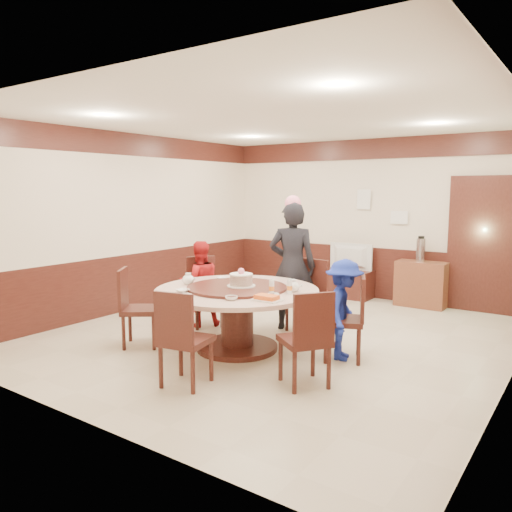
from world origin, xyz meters
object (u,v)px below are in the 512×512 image
Objects in this scene: person_blue at (344,310)px; thermos at (421,250)px; tv_stand at (348,283)px; side_cabinet at (421,284)px; person_red at (200,284)px; person_standing at (292,266)px; birthday_cake at (241,280)px; shrimp_platter at (267,298)px; television at (349,257)px; banquet_table at (237,306)px.

person_blue is 3.13m from thermos.
tv_stand is 1.06× the size of side_cabinet.
person_red is at bearing -126.77° from side_cabinet.
person_red is (-1.15, -0.61, -0.27)m from person_standing.
tv_stand is at bearing 93.00° from birthday_cake.
shrimp_platter is 0.37× the size of television.
birthday_cake is at bearing -107.52° from side_cabinet.
shrimp_platter reaches higher than tv_stand.
thermos reaches higher than birthday_cake.
person_blue is 0.96m from shrimp_platter.
shrimp_platter is (0.61, -0.37, -0.08)m from birthday_cake.
television reaches higher than side_cabinet.
person_blue is 1.35× the size of tv_stand.
person_blue is 3.37m from tv_stand.
thermos is (1.26, 0.03, 0.69)m from tv_stand.
shrimp_platter is at bearing -96.80° from thermos.
television is at bearing -109.58° from person_standing.
tv_stand is 1.29m from side_cabinet.
person_standing is 2.20× the size of side_cabinet.
birthday_cake is 0.90× the size of thermos.
side_cabinet is at bearing 72.48° from birthday_cake.
person_standing is at bearing 86.25° from banquet_table.
side_cabinet is (1.29, 0.03, 0.12)m from tv_stand.
person_blue is (1.12, -0.74, -0.30)m from person_standing.
person_standing is 1.14m from birthday_cake.
tv_stand is (-0.21, 2.34, -0.63)m from person_standing.
person_red reaches higher than banquet_table.
shrimp_platter is 3.92m from television.
person_red reaches higher than thermos.
tv_stand is at bearing 92.26° from banquet_table.
birthday_cake is at bearing 92.37° from person_blue.
television is (0.94, 2.95, 0.13)m from person_red.
birthday_cake is at bearing 102.20° from person_red.
banquet_table is at bearing -108.04° from side_cabinet.
person_red is at bearing -126.37° from thermos.
thermos is (2.19, 2.98, 0.33)m from person_red.
television is at bearing 101.67° from shrimp_platter.
person_standing reaches higher than birthday_cake.
banquet_table is 3.72m from side_cabinet.
side_cabinet is (1.15, 3.53, -0.16)m from banquet_table.
person_blue is 3.84× the size of shrimp_platter.
person_blue is at bearing -88.52° from thermos.
television is (-0.79, 3.84, -0.04)m from shrimp_platter.
person_red is 1.49× the size of television.
thermos reaches higher than tv_stand.
person_blue is at bearing 54.70° from shrimp_platter.
banquet_table is 1.70× the size of person_blue.
person_standing is 2.43m from tv_stand.
banquet_table is at bearing -107.56° from thermos.
shrimp_platter is 0.38× the size of side_cabinet.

